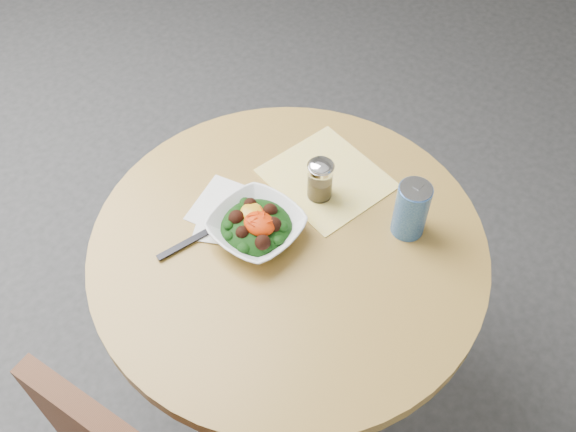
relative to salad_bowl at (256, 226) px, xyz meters
name	(u,v)px	position (x,y,z in m)	size (l,w,h in m)	color
ground	(288,381)	(0.07, 0.02, -0.78)	(6.00, 6.00, 0.00)	#2E2E30
table	(288,289)	(0.07, 0.02, -0.23)	(0.90, 0.90, 0.75)	black
cloth_napkin	(326,178)	(0.03, 0.23, -0.03)	(0.27, 0.25, 0.00)	yellow
paper_napkins	(230,213)	(-0.09, 0.01, -0.03)	(0.22, 0.22, 0.00)	white
salad_bowl	(256,226)	(0.00, 0.00, 0.00)	(0.21, 0.21, 0.07)	white
fork	(207,232)	(-0.09, -0.07, -0.02)	(0.10, 0.23, 0.00)	black
spice_shaker	(320,179)	(0.05, 0.18, 0.03)	(0.06, 0.06, 0.11)	silver
beverage_can	(411,209)	(0.27, 0.22, 0.04)	(0.08, 0.08, 0.15)	navy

